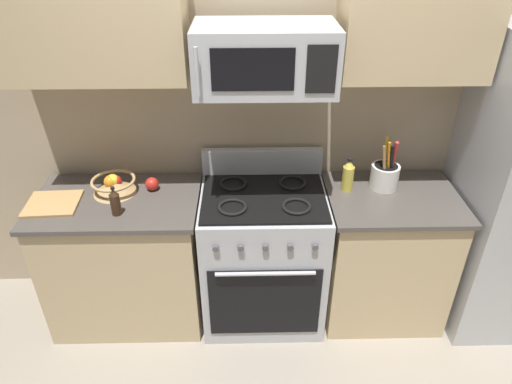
% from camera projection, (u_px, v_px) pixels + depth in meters
% --- Properties ---
extents(wall_back, '(8.00, 0.10, 2.60)m').
position_uv_depth(wall_back, '(262.00, 112.00, 2.86)').
color(wall_back, tan).
rests_on(wall_back, ground).
extents(counter_left, '(0.98, 0.62, 0.91)m').
position_uv_depth(counter_left, '(127.00, 259.00, 2.97)').
color(counter_left, tan).
rests_on(counter_left, ground).
extents(range_oven, '(0.76, 0.66, 1.09)m').
position_uv_depth(range_oven, '(263.00, 255.00, 2.98)').
color(range_oven, '#B2B5BA').
rests_on(range_oven, ground).
extents(counter_right, '(0.79, 0.62, 0.91)m').
position_uv_depth(counter_right, '(383.00, 255.00, 3.00)').
color(counter_right, tan).
rests_on(counter_right, ground).
extents(microwave, '(0.72, 0.44, 0.33)m').
position_uv_depth(microwave, '(265.00, 58.00, 2.33)').
color(microwave, '#B2B5BA').
extents(upper_cabinets_left, '(0.97, 0.34, 0.77)m').
position_uv_depth(upper_cabinets_left, '(87.00, 3.00, 2.30)').
color(upper_cabinets_left, tan).
extents(upper_cabinets_right, '(0.78, 0.34, 0.77)m').
position_uv_depth(upper_cabinets_right, '(420.00, 2.00, 2.33)').
color(upper_cabinets_right, tan).
extents(utensil_crock, '(0.17, 0.17, 0.33)m').
position_uv_depth(utensil_crock, '(385.00, 175.00, 2.81)').
color(utensil_crock, white).
rests_on(utensil_crock, counter_right).
extents(fruit_basket, '(0.26, 0.26, 0.11)m').
position_uv_depth(fruit_basket, '(114.00, 185.00, 2.77)').
color(fruit_basket, tan).
rests_on(fruit_basket, counter_left).
extents(apple_loose, '(0.08, 0.08, 0.08)m').
position_uv_depth(apple_loose, '(152.00, 184.00, 2.80)').
color(apple_loose, red).
rests_on(apple_loose, counter_left).
extents(cutting_board, '(0.31, 0.28, 0.02)m').
position_uv_depth(cutting_board, '(53.00, 204.00, 2.68)').
color(cutting_board, tan).
rests_on(cutting_board, counter_left).
extents(bottle_soy, '(0.06, 0.06, 0.18)m').
position_uv_depth(bottle_soy, '(115.00, 202.00, 2.56)').
color(bottle_soy, '#382314').
rests_on(bottle_soy, counter_left).
extents(bottle_oil, '(0.07, 0.07, 0.22)m').
position_uv_depth(bottle_oil, '(348.00, 176.00, 2.77)').
color(bottle_oil, gold).
rests_on(bottle_oil, counter_right).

